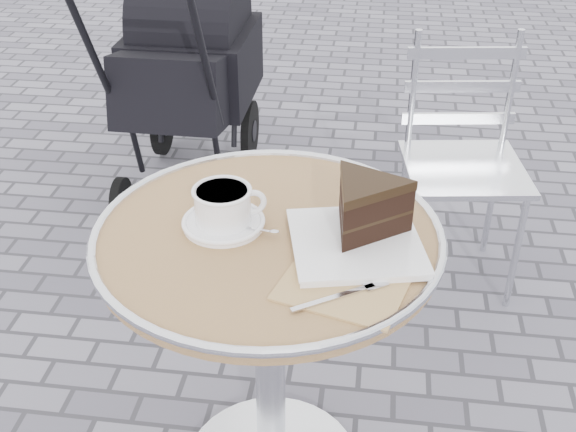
# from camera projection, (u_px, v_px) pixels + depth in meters

# --- Properties ---
(cafe_table) EXTENTS (0.72, 0.72, 0.74)m
(cafe_table) POSITION_uv_depth(u_px,v_px,m) (269.00, 296.00, 1.55)
(cafe_table) COLOR silver
(cafe_table) RESTS_ON ground
(cappuccino_set) EXTENTS (0.19, 0.17, 0.08)m
(cappuccino_set) POSITION_uv_depth(u_px,v_px,m) (224.00, 210.00, 1.46)
(cappuccino_set) COLOR white
(cappuccino_set) RESTS_ON cafe_table
(cake_plate_set) EXTENTS (0.29, 0.39, 0.13)m
(cake_plate_set) POSITION_uv_depth(u_px,v_px,m) (363.00, 215.00, 1.40)
(cake_plate_set) COLOR tan
(cake_plate_set) RESTS_ON cafe_table
(bistro_chair) EXTENTS (0.42, 0.42, 0.84)m
(bistro_chair) POSITION_uv_depth(u_px,v_px,m) (462.00, 133.00, 2.34)
(bistro_chair) COLOR silver
(bistro_chair) RESTS_ON ground
(baby_stroller) EXTENTS (0.47, 0.97, 1.00)m
(baby_stroller) POSITION_uv_depth(u_px,v_px,m) (188.00, 81.00, 2.90)
(baby_stroller) COLOR black
(baby_stroller) RESTS_ON ground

